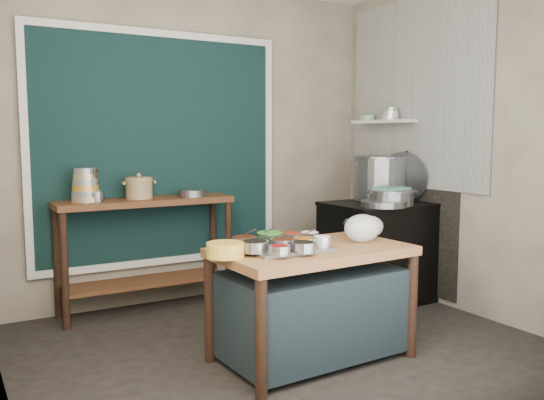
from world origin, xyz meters
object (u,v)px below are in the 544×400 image
prep_table (312,304)px  saucepan (359,228)px  stock_pot (380,178)px  utensil_cup (96,197)px  steamer (391,197)px  ceramic_crock (139,189)px  yellow_basin (225,250)px  stove_block (379,253)px  back_counter (146,255)px  condiment_tray (286,249)px

prep_table → saucepan: bearing=16.5°
prep_table → stock_pot: size_ratio=2.43×
utensil_cup → steamer: utensil_cup is taller
ceramic_crock → steamer: size_ratio=0.58×
yellow_basin → stock_pot: (2.05, 1.00, 0.29)m
stove_block → back_counter: bearing=159.0°
prep_table → back_counter: bearing=108.5°
yellow_basin → stock_pot: bearing=26.0°
prep_table → saucepan: saucepan is taller
condiment_tray → ceramic_crock: bearing=105.0°
condiment_tray → utensil_cup: bearing=117.1°
stock_pot → back_counter: bearing=164.3°
prep_table → stove_block: (1.30, 0.85, 0.05)m
back_counter → stove_block: 2.04m
prep_table → stock_pot: (1.43, 1.01, 0.71)m
yellow_basin → steamer: (1.88, 0.66, 0.15)m
back_counter → yellow_basin: 1.61m
steamer → stove_block: bearing=78.3°
condiment_tray → steamer: steamer is taller
condiment_tray → stove_block: bearing=29.8°
stock_pot → saucepan: bearing=-137.4°
stock_pot → steamer: size_ratio=1.27×
utensil_cup → saucepan: bearing=-41.7°
utensil_cup → steamer: (2.27, -0.88, -0.04)m
saucepan → utensil_cup: size_ratio=1.60×
prep_table → steamer: (1.26, 0.66, 0.57)m
prep_table → utensil_cup: utensil_cup is taller
utensil_cup → stove_block: bearing=-16.8°
utensil_cup → condiment_tray: bearing=-62.9°
condiment_tray → utensil_cup: (-0.80, 1.56, 0.23)m
condiment_tray → utensil_cup: utensil_cup is taller
steamer → back_counter: bearing=153.8°
ceramic_crock → steamer: (1.90, -0.94, -0.08)m
condiment_tray → stock_pot: 1.96m
utensil_cup → stock_pot: (2.44, -0.54, 0.09)m
stove_block → saucepan: 1.09m
utensil_cup → steamer: 2.44m
back_counter → saucepan: 1.83m
stove_block → condiment_tray: stove_block is taller
prep_table → utensil_cup: (-1.01, 1.55, 0.61)m
yellow_basin → ceramic_crock: size_ratio=0.96×
stove_block → stock_pot: 0.69m
stove_block → prep_table: bearing=-146.8°
saucepan → back_counter: bearing=126.4°
prep_table → ceramic_crock: size_ratio=5.32×
condiment_tray → steamer: 1.63m
saucepan → ceramic_crock: 1.85m
saucepan → steamer: bearing=31.0°
prep_table → back_counter: back_counter is taller
prep_table → steamer: steamer is taller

